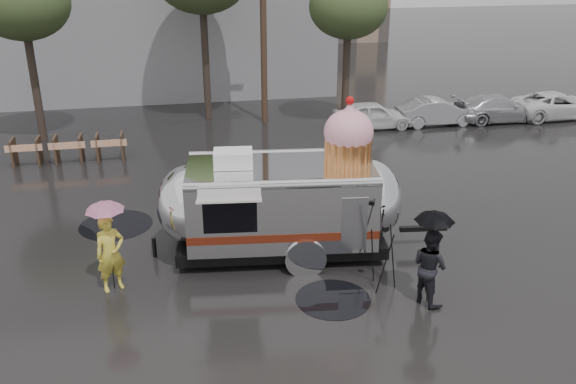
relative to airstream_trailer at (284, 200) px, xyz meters
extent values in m
plane|color=black|center=(-1.04, -1.42, -1.51)|extent=(120.00, 120.00, 0.00)
cylinder|color=black|center=(-4.55, 2.56, -1.50)|extent=(2.11, 2.11, 0.01)
cylinder|color=black|center=(-1.44, 3.04, -1.50)|extent=(1.44, 1.44, 0.01)
cylinder|color=black|center=(0.68, -2.52, -1.50)|extent=(1.76, 1.76, 0.01)
cylinder|color=#473323|center=(1.46, 12.58, 2.99)|extent=(0.28, 0.28, 9.00)
cylinder|color=#382D26|center=(-8.04, 11.58, 1.42)|extent=(0.32, 0.32, 5.85)
ellipsoid|color=#2D3E1E|center=(-8.04, 11.58, 4.02)|extent=(3.64, 3.64, 2.86)
cylinder|color=#382D26|center=(-1.04, 13.58, 1.87)|extent=(0.32, 0.32, 6.75)
cylinder|color=#382D26|center=(4.96, 11.58, 1.19)|extent=(0.32, 0.32, 5.40)
ellipsoid|color=#2D3E1E|center=(4.96, 11.58, 3.59)|extent=(3.36, 3.36, 2.64)
cube|color=#473323|center=(-8.54, 8.58, -1.01)|extent=(0.08, 0.80, 1.00)
cube|color=#473323|center=(-7.64, 8.58, -1.01)|extent=(0.08, 0.80, 1.00)
cube|color=#E5590C|center=(-8.09, 8.20, -0.76)|extent=(1.30, 0.04, 0.25)
cube|color=#473323|center=(-7.04, 8.58, -1.01)|extent=(0.08, 0.80, 1.00)
cube|color=#473323|center=(-6.14, 8.58, -1.01)|extent=(0.08, 0.80, 1.00)
cube|color=#E5590C|center=(-6.59, 8.20, -0.76)|extent=(1.30, 0.04, 0.25)
cube|color=#473323|center=(-5.54, 8.58, -1.01)|extent=(0.08, 0.80, 1.00)
cube|color=#473323|center=(-4.64, 8.58, -1.01)|extent=(0.08, 0.80, 1.00)
cube|color=#E5590C|center=(-5.09, 8.20, -0.76)|extent=(1.30, 0.04, 0.25)
imported|color=silver|center=(5.96, 10.58, -0.81)|extent=(4.00, 1.80, 1.40)
imported|color=#B2B2B7|center=(8.96, 10.58, -0.81)|extent=(4.00, 1.80, 1.40)
imported|color=#B2B2B7|center=(11.96, 10.58, -0.79)|extent=(4.20, 1.80, 1.44)
imported|color=silver|center=(14.96, 10.58, -0.76)|extent=(4.40, 1.90, 1.50)
cube|color=silver|center=(-0.10, 0.02, 0.00)|extent=(4.97, 2.98, 1.93)
ellipsoid|color=silver|center=(2.25, -0.24, 0.00)|extent=(1.88, 2.63, 1.93)
ellipsoid|color=silver|center=(-2.45, 0.28, 0.00)|extent=(1.88, 2.63, 1.93)
cube|color=black|center=(-0.10, 0.02, -1.13)|extent=(5.58, 2.73, 0.32)
cylinder|color=black|center=(0.31, -1.14, -1.13)|extent=(0.77, 0.32, 0.75)
cylinder|color=black|center=(0.56, 1.06, -1.13)|extent=(0.77, 0.32, 0.75)
cylinder|color=silver|center=(0.30, -1.29, -1.08)|extent=(1.04, 0.22, 1.03)
cube|color=black|center=(3.75, -0.41, -0.97)|extent=(1.30, 0.27, 0.13)
sphere|color=silver|center=(4.39, -0.48, -0.92)|extent=(0.19, 0.19, 0.17)
cylinder|color=black|center=(-3.41, 0.39, -1.24)|extent=(0.12, 0.12, 0.54)
cube|color=#561B0D|center=(-0.23, -1.21, -0.49)|extent=(4.70, 0.55, 0.21)
cube|color=#561B0D|center=(0.04, 1.24, -0.49)|extent=(4.70, 0.55, 0.21)
cube|color=black|center=(-1.52, -1.08, 0.16)|extent=(1.28, 0.17, 0.86)
cube|color=#B6AFAA|center=(-1.55, -1.34, 0.69)|extent=(1.55, 0.70, 0.15)
cube|color=silver|center=(1.47, -1.41, -0.16)|extent=(0.64, 0.10, 1.40)
cube|color=white|center=(-1.27, 0.15, 1.18)|extent=(1.04, 0.80, 0.41)
cylinder|color=#EE914A|center=(1.61, -0.17, 1.29)|extent=(1.23, 1.23, 0.64)
ellipsoid|color=#FEAEBF|center=(1.61, -0.17, 1.80)|extent=(1.38, 1.38, 1.12)
cone|color=#FEAEBF|center=(1.61, -0.17, 2.36)|extent=(0.59, 0.59, 0.43)
sphere|color=red|center=(1.61, -0.17, 2.60)|extent=(0.24, 0.24, 0.21)
imported|color=yellow|center=(-4.35, -1.05, -0.55)|extent=(0.81, 0.70, 1.91)
imported|color=#FB9ECD|center=(-4.35, -1.05, 0.41)|extent=(1.09, 1.09, 0.74)
cylinder|color=black|center=(-4.35, -1.05, -0.68)|extent=(0.02, 0.02, 1.65)
imported|color=black|center=(2.79, -3.00, -0.59)|extent=(0.77, 0.99, 1.83)
imported|color=black|center=(2.79, -3.00, 0.41)|extent=(1.09, 1.09, 0.74)
cylinder|color=black|center=(2.79, -3.00, -0.68)|extent=(0.02, 0.02, 1.65)
cylinder|color=black|center=(2.23, -2.13, -0.74)|extent=(0.13, 0.34, 1.56)
cylinder|color=black|center=(1.76, -2.03, -0.74)|extent=(0.25, 0.28, 1.56)
cylinder|color=black|center=(1.91, -2.48, -0.74)|extent=(0.35, 0.10, 1.56)
cube|color=black|center=(1.97, -2.21, 0.05)|extent=(0.16, 0.15, 0.11)
camera|label=1|loc=(-2.68, -14.23, 6.26)|focal=38.00mm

